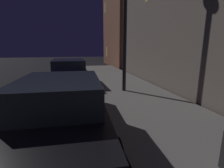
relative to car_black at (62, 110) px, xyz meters
name	(u,v)px	position (x,y,z in m)	size (l,w,h in m)	color
car_black	(62,110)	(0.00, 0.00, 0.00)	(2.22, 4.54, 1.43)	black
car_blue	(69,72)	(0.00, 5.78, 0.02)	(2.22, 4.48, 1.43)	navy
building_far	(136,16)	(7.59, 15.58, 5.01)	(6.28, 8.41, 11.43)	brown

